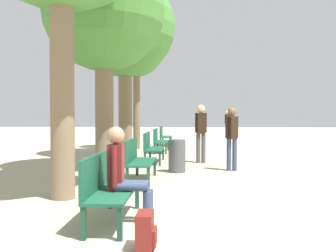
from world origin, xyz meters
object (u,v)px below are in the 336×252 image
tree_row_1 (104,12)px  tree_row_2 (125,28)px  tree_row_3 (137,52)px  bench_row_1 (137,158)px  bench_row_2 (151,146)px  pedestrian_near (227,122)px  pedestrian_far (201,130)px  bench_row_4 (164,135)px  bench_row_0 (106,184)px  bench_row_3 (159,139)px  backpack (146,231)px  trash_bin (177,156)px  pedestrian_mid (232,134)px  person_seated (124,172)px

tree_row_1 → tree_row_2: 3.34m
tree_row_3 → tree_row_2: bearing=-90.0°
bench_row_1 → bench_row_2: (0.00, 3.19, 0.00)m
tree_row_2 → bench_row_2: bearing=-56.5°
tree_row_1 → tree_row_3: tree_row_1 is taller
pedestrian_near → pedestrian_far: size_ratio=0.98×
bench_row_1 → bench_row_4: 9.57m
bench_row_0 → tree_row_2: (-1.06, 7.98, 3.96)m
bench_row_4 → pedestrian_near: (3.66, 5.95, 0.48)m
bench_row_3 → pedestrian_far: size_ratio=0.90×
tree_row_3 → pedestrian_near: 9.62m
bench_row_2 → tree_row_1: (-1.06, -1.72, 3.61)m
tree_row_3 → backpack: bearing=-81.9°
tree_row_2 → trash_bin: bearing=-61.4°
backpack → pedestrian_near: 19.97m
bench_row_0 → bench_row_1: bearing=90.0°
bench_row_1 → bench_row_0: bearing=-90.0°
pedestrian_near → pedestrian_mid: size_ratio=1.05×
bench_row_4 → pedestrian_mid: (2.27, -7.95, 0.43)m
bench_row_4 → tree_row_2: (-1.06, -4.78, 3.96)m
bench_row_1 → pedestrian_near: pedestrian_near is taller
bench_row_4 → person_seated: (0.25, -12.77, 0.17)m
backpack → pedestrian_mid: pedestrian_mid is taller
bench_row_0 → bench_row_2: (0.00, 6.38, 0.00)m
bench_row_0 → bench_row_3: (0.00, 9.57, 0.00)m
person_seated → pedestrian_near: pedestrian_near is taller
trash_bin → pedestrian_mid: bearing=12.9°
bench_row_2 → tree_row_2: 4.40m
bench_row_3 → pedestrian_mid: size_ratio=0.96×
bench_row_4 → pedestrian_mid: 8.28m
bench_row_2 → backpack: bench_row_2 is taller
bench_row_3 → tree_row_2: 4.40m
tree_row_3 → pedestrian_near: (4.71, 7.77, -3.15)m
pedestrian_mid → tree_row_3: bearing=118.5°
tree_row_1 → tree_row_2: (-0.00, 3.32, 0.35)m
bench_row_2 → tree_row_2: bearing=123.5°
bench_row_3 → tree_row_3: (-1.06, 1.37, 3.63)m
bench_row_0 → bench_row_4: size_ratio=1.00×
bench_row_3 → trash_bin: bench_row_3 is taller
bench_row_4 → tree_row_3: tree_row_3 is taller
tree_row_1 → pedestrian_mid: (3.33, 0.16, -3.18)m
tree_row_3 → person_seated: 11.55m
person_seated → bench_row_1: bearing=94.5°
bench_row_4 → tree_row_3: bearing=-120.2°
bench_row_0 → tree_row_3: 11.58m
bench_row_4 → tree_row_1: 8.94m
tree_row_3 → pedestrian_mid: 7.67m
bench_row_3 → pedestrian_far: pedestrian_far is taller
bench_row_3 → person_seated: size_ratio=1.23×
bench_row_1 → tree_row_3: 8.63m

